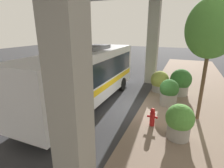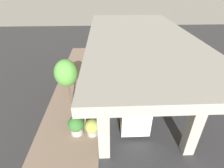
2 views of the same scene
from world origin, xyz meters
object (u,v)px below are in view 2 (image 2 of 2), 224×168
at_px(bus, 129,92).
at_px(planter_back, 92,127).
at_px(planter_extra, 85,111).
at_px(street_tree_near, 66,73).
at_px(planter_front, 81,92).
at_px(fire_hydrant, 91,97).
at_px(planter_middle, 76,125).

distance_m(bus, planter_back, 5.80).
bearing_deg(planter_back, planter_extra, 110.82).
bearing_deg(street_tree_near, bus, 3.93).
relative_size(bus, planter_back, 6.30).
xyz_separation_m(bus, street_tree_near, (-6.49, -0.45, 2.68)).
relative_size(planter_front, planter_back, 0.99).
height_order(planter_front, planter_back, planter_back).
height_order(bus, planter_extra, bus).
bearing_deg(planter_back, fire_hydrant, 94.48).
xyz_separation_m(bus, planter_back, (-3.94, -4.09, -1.16)).
relative_size(fire_hydrant, planter_back, 0.59).
bearing_deg(planter_front, planter_extra, -77.81).
relative_size(bus, fire_hydrant, 10.75).
bearing_deg(planter_extra, planter_back, -69.18).
bearing_deg(planter_extra, street_tree_near, 141.50).
bearing_deg(planter_middle, planter_back, -4.90).
height_order(planter_extra, street_tree_near, street_tree_near).
relative_size(fire_hydrant, planter_front, 0.59).
relative_size(planter_front, planter_middle, 0.83).
xyz_separation_m(planter_middle, planter_extra, (0.59, 2.20, -0.13)).
relative_size(planter_extra, street_tree_near, 0.28).
bearing_deg(planter_front, bus, -17.81).
bearing_deg(planter_front, street_tree_near, -111.58).
height_order(fire_hydrant, street_tree_near, street_tree_near).
bearing_deg(planter_extra, bus, 20.08).
bearing_deg(bus, street_tree_near, -176.07).
bearing_deg(planter_extra, planter_middle, -105.02).
bearing_deg(fire_hydrant, planter_back, -85.52).
bearing_deg(planter_front, fire_hydrant, -25.84).
xyz_separation_m(planter_front, planter_middle, (0.18, -5.77, 0.16)).
bearing_deg(street_tree_near, planter_back, -55.11).
bearing_deg(street_tree_near, planter_middle, -73.14).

